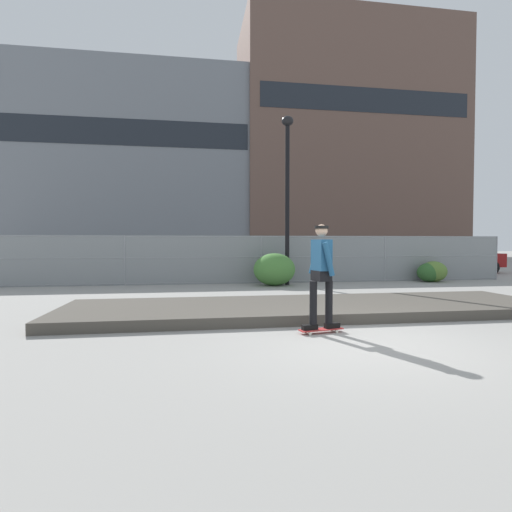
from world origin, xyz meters
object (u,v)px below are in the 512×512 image
(skater, at_px, (321,269))
(shrub_center, at_px, (429,272))
(skateboard, at_px, (321,330))
(parked_car_far, at_px, (457,257))
(shrub_left, at_px, (274,269))
(street_lamp, at_px, (287,179))
(parked_car_near, at_px, (197,258))
(parked_car_mid, at_px, (335,258))
(shrub_right, at_px, (434,271))

(skater, relative_size, shrub_center, 1.83)
(skateboard, xyz_separation_m, parked_car_far, (11.31, 12.12, 0.78))
(parked_car_far, relative_size, shrub_left, 2.95)
(skater, distance_m, shrub_center, 10.83)
(street_lamp, xyz_separation_m, parked_car_near, (-3.29, 4.47, -3.10))
(skateboard, xyz_separation_m, parked_car_mid, (4.78, 12.25, 0.78))
(shrub_center, xyz_separation_m, shrub_right, (0.19, 0.01, 0.03))
(parked_car_mid, xyz_separation_m, parked_car_far, (6.53, -0.13, 0.00))
(skater, height_order, street_lamp, street_lamp)
(shrub_right, bearing_deg, parked_car_far, 45.86)
(skateboard, height_order, shrub_right, shrub_right)
(skateboard, bearing_deg, parked_car_near, 99.19)
(parked_car_far, bearing_deg, shrub_right, -134.14)
(parked_car_near, height_order, parked_car_far, same)
(street_lamp, bearing_deg, skater, -99.26)
(parked_car_far, bearing_deg, shrub_left, -157.19)
(skateboard, bearing_deg, parked_car_mid, 68.68)
(skateboard, bearing_deg, skater, -135.00)
(parked_car_mid, distance_m, shrub_left, 6.09)
(parked_car_near, xyz_separation_m, parked_car_mid, (6.78, -0.12, 0.00))
(skater, height_order, shrub_left, skater)
(skater, xyz_separation_m, parked_car_far, (11.31, 12.12, -0.28))
(street_lamp, distance_m, parked_car_far, 11.30)
(skater, height_order, parked_car_near, skater)
(skater, distance_m, shrub_left, 7.73)
(skateboard, xyz_separation_m, skater, (-0.00, -0.00, 1.06))
(skateboard, height_order, parked_car_near, parked_car_near)
(shrub_left, height_order, shrub_right, shrub_left)
(street_lamp, height_order, shrub_left, street_lamp)
(parked_car_near, xyz_separation_m, parked_car_far, (13.31, -0.25, 0.00))
(parked_car_near, relative_size, parked_car_far, 0.99)
(street_lamp, distance_m, shrub_right, 7.05)
(parked_car_near, height_order, parked_car_mid, same)
(shrub_center, bearing_deg, shrub_left, -176.55)
(parked_car_near, relative_size, shrub_left, 2.93)
(parked_car_far, bearing_deg, shrub_center, -135.46)
(skater, distance_m, shrub_right, 10.97)
(shrub_center, bearing_deg, street_lamp, -178.37)
(parked_car_mid, relative_size, shrub_right, 4.10)
(parked_car_mid, bearing_deg, street_lamp, -128.79)
(skater, bearing_deg, shrub_center, 48.29)
(street_lamp, xyz_separation_m, shrub_left, (-0.53, -0.22, -3.34))
(shrub_center, distance_m, shrub_right, 0.20)
(skater, xyz_separation_m, shrub_center, (7.19, 8.07, -0.73))
(parked_car_mid, xyz_separation_m, shrub_center, (2.41, -4.18, -0.45))
(street_lamp, distance_m, shrub_center, 6.89)
(parked_car_mid, bearing_deg, skateboard, -111.32)
(skateboard, relative_size, parked_car_near, 0.18)
(shrub_center, bearing_deg, skateboard, -131.71)
(skateboard, distance_m, shrub_right, 10.95)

